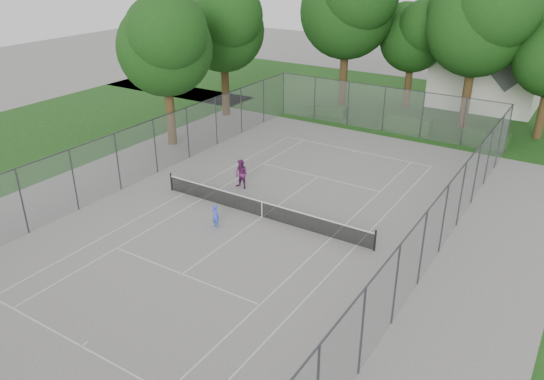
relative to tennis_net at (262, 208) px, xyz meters
The scene contains 17 objects.
ground 0.51m from the tennis_net, ahead, with size 120.00×120.00×0.00m, color slate.
grass_far 26.00m from the tennis_net, 90.00° to the left, with size 60.00×20.00×0.00m, color #184012.
grass_left 22.01m from the tennis_net, behind, with size 16.00×40.00×0.00m, color #184012.
court_markings 0.50m from the tennis_net, ahead, with size 11.03×23.83×0.01m.
tennis_net is the anchor object (origin of this frame).
perimeter_fence 1.30m from the tennis_net, ahead, with size 18.08×34.08×3.52m.
tree_far_left 23.41m from the tennis_net, 104.30° to the left, with size 8.92×8.15×12.83m.
tree_far_midleft 25.34m from the tennis_net, 91.69° to the left, with size 6.47×5.91×9.30m.
tree_far_midright 23.23m from the tennis_net, 76.51° to the left, with size 8.43×7.70×12.12m.
tree_side_back 20.30m from the tennis_net, 132.50° to the left, with size 7.61×6.95×10.95m.
tree_side_front 14.90m from the tennis_net, 152.73° to the left, with size 7.45×6.80×10.71m.
hedge_left 19.46m from the tennis_net, 106.85° to the left, with size 3.51×1.05×0.88m, color #1B4115.
hedge_mid 18.11m from the tennis_net, 85.30° to the left, with size 4.00×1.14×1.26m, color #1B4115.
hedge_right 19.71m from the tennis_net, 67.87° to the left, with size 3.23×1.18×0.97m, color #1B4115.
house 29.49m from the tennis_net, 80.32° to the left, with size 8.71×6.75×10.84m.
girl_player 2.58m from the tennis_net, 123.03° to the right, with size 0.46×0.30×1.27m, color blue.
woman_player 3.96m from the tennis_net, 141.22° to the left, with size 0.86×0.67×1.78m, color #652158.
Camera 1 is at (13.86, -20.85, 13.19)m, focal length 35.00 mm.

